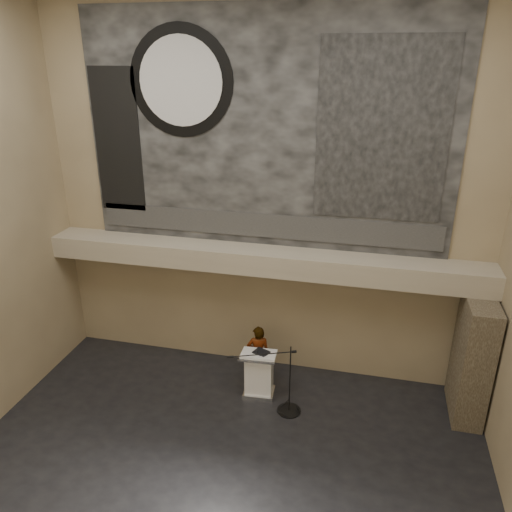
# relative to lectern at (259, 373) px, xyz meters

# --- Properties ---
(floor) EXTENTS (10.00, 10.00, 0.00)m
(floor) POSITION_rel_lectern_xyz_m (-0.19, -2.71, -0.55)
(floor) COLOR black
(floor) RESTS_ON ground
(wall_back) EXTENTS (10.00, 0.02, 8.50)m
(wall_back) POSITION_rel_lectern_xyz_m (-0.19, 1.29, 3.70)
(wall_back) COLOR #816F52
(wall_back) RESTS_ON floor
(wall_front) EXTENTS (10.00, 0.02, 8.50)m
(wall_front) POSITION_rel_lectern_xyz_m (-0.19, -6.71, 3.70)
(wall_front) COLOR #816F52
(wall_front) RESTS_ON floor
(soffit) EXTENTS (10.00, 0.80, 0.50)m
(soffit) POSITION_rel_lectern_xyz_m (-0.19, 0.89, 2.40)
(soffit) COLOR gray
(soffit) RESTS_ON wall_back
(sprinkler_left) EXTENTS (0.04, 0.04, 0.06)m
(sprinkler_left) POSITION_rel_lectern_xyz_m (-1.79, 0.84, 2.12)
(sprinkler_left) COLOR #B2893D
(sprinkler_left) RESTS_ON soffit
(sprinkler_right) EXTENTS (0.04, 0.04, 0.06)m
(sprinkler_right) POSITION_rel_lectern_xyz_m (1.71, 0.84, 2.12)
(sprinkler_right) COLOR #B2893D
(sprinkler_right) RESTS_ON soffit
(banner) EXTENTS (8.00, 0.05, 5.00)m
(banner) POSITION_rel_lectern_xyz_m (-0.19, 1.26, 5.15)
(banner) COLOR black
(banner) RESTS_ON wall_back
(banner_text_strip) EXTENTS (7.76, 0.02, 0.55)m
(banner_text_strip) POSITION_rel_lectern_xyz_m (-0.19, 1.22, 3.10)
(banner_text_strip) COLOR #2D2D2D
(banner_text_strip) RESTS_ON banner
(banner_clock_rim) EXTENTS (2.30, 0.02, 2.30)m
(banner_clock_rim) POSITION_rel_lectern_xyz_m (-1.99, 1.22, 6.15)
(banner_clock_rim) COLOR black
(banner_clock_rim) RESTS_ON banner
(banner_clock_face) EXTENTS (1.84, 0.02, 1.84)m
(banner_clock_face) POSITION_rel_lectern_xyz_m (-1.99, 1.20, 6.15)
(banner_clock_face) COLOR silver
(banner_clock_face) RESTS_ON banner
(banner_building_print) EXTENTS (2.60, 0.02, 3.60)m
(banner_building_print) POSITION_rel_lectern_xyz_m (2.21, 1.22, 5.25)
(banner_building_print) COLOR black
(banner_building_print) RESTS_ON banner
(banner_brick_print) EXTENTS (1.10, 0.02, 3.20)m
(banner_brick_print) POSITION_rel_lectern_xyz_m (-3.59, 1.22, 4.85)
(banner_brick_print) COLOR black
(banner_brick_print) RESTS_ON banner
(stone_pier) EXTENTS (0.60, 1.40, 2.70)m
(stone_pier) POSITION_rel_lectern_xyz_m (4.46, 0.44, 0.80)
(stone_pier) COLOR #3E3426
(stone_pier) RESTS_ON floor
(lectern) EXTENTS (0.80, 0.60, 1.14)m
(lectern) POSITION_rel_lectern_xyz_m (0.00, 0.00, 0.00)
(lectern) COLOR silver
(lectern) RESTS_ON floor
(binder) EXTENTS (0.40, 0.37, 0.04)m
(binder) POSITION_rel_lectern_xyz_m (0.05, -0.01, 0.56)
(binder) COLOR black
(binder) RESTS_ON lectern
(papers) EXTENTS (0.23, 0.30, 0.00)m
(papers) POSITION_rel_lectern_xyz_m (-0.09, -0.05, 0.55)
(papers) COLOR silver
(papers) RESTS_ON lectern
(speaker_person) EXTENTS (0.60, 0.47, 1.47)m
(speaker_person) POSITION_rel_lectern_xyz_m (-0.13, 0.47, 0.18)
(speaker_person) COLOR white
(speaker_person) RESTS_ON floor
(mic_stand) EXTENTS (1.50, 0.76, 1.64)m
(mic_stand) POSITION_rel_lectern_xyz_m (0.73, -0.46, -0.30)
(mic_stand) COLOR black
(mic_stand) RESTS_ON floor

